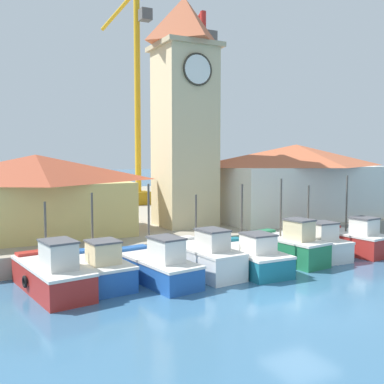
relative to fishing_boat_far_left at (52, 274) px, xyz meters
name	(u,v)px	position (x,y,z in m)	size (l,w,h in m)	color
ground_plane	(300,304)	(8.19, -5.95, -0.78)	(300.00, 300.00, 0.00)	#386689
quay_wharf	(97,209)	(8.19, 22.76, -0.26)	(120.00, 40.00, 1.04)	#9E937F
fishing_boat_far_left	(52,274)	(0.00, 0.00, 0.00)	(2.72, 5.44, 3.75)	#AD2823
fishing_boat_left_outer	(98,269)	(1.97, 0.15, -0.06)	(2.44, 4.43, 4.05)	#2356A8
fishing_boat_left_inner	(157,266)	(4.50, -0.55, -0.06)	(2.58, 5.29, 4.40)	#2356A8
fishing_boat_mid_left	(203,257)	(7.02, -0.32, 0.02)	(2.30, 4.96, 3.79)	silver
fishing_boat_center	(249,257)	(9.30, -0.85, -0.09)	(2.25, 4.98, 4.26)	#196B7F
fishing_boat_mid_right	(289,247)	(12.17, -0.41, 0.05)	(2.38, 4.62, 4.45)	#237A4C
fishing_boat_right_inner	(314,245)	(14.17, -0.19, -0.06)	(2.31, 4.19, 4.00)	silver
fishing_boat_right_outer	(354,240)	(16.98, -0.42, -0.01)	(2.52, 4.33, 4.52)	#AD2823
clock_tower	(185,107)	(9.90, 7.46, 8.02)	(3.91, 3.91, 16.34)	beige
warehouse_left	(37,194)	(0.64, 8.15, 2.66)	(10.60, 6.63, 4.70)	tan
warehouse_right	(296,181)	(18.83, 6.92, 3.03)	(13.07, 7.11, 5.43)	silver
port_crane_near	(137,121)	(11.61, 20.81, 8.08)	(2.76, 7.46, 20.09)	#976E11
port_crane_far	(202,130)	(16.91, 17.93, 7.18)	(2.00, 9.17, 17.76)	maroon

